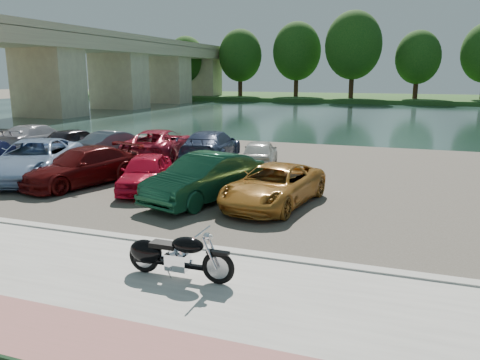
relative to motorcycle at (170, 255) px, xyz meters
name	(u,v)px	position (x,y,z in m)	size (l,w,h in m)	color
ground	(124,281)	(-0.91, -0.33, -0.56)	(200.00, 200.00, 0.00)	#595447
promenade	(93,300)	(-0.91, -1.33, -0.51)	(60.00, 6.00, 0.10)	#A09E97
pink_path	(32,340)	(-0.91, -2.83, -0.46)	(60.00, 2.00, 0.01)	#9A5E56
kerb	(170,245)	(-0.91, 1.67, -0.49)	(60.00, 0.30, 0.14)	#A09E97
parking_lot	(272,174)	(-0.91, 10.67, -0.54)	(60.00, 18.00, 0.04)	#474339
river	(352,117)	(-0.91, 39.67, -0.56)	(120.00, 40.00, 0.00)	#1A2F2B
far_bank	(375,98)	(-0.91, 71.67, -0.26)	(120.00, 24.00, 0.60)	#254B1A
bridge	(113,62)	(-28.91, 40.70, 4.96)	(7.00, 56.00, 8.55)	tan
far_trees	(406,50)	(3.45, 65.47, 6.93)	(70.25, 10.68, 12.52)	#341D13
motorcycle	(170,255)	(0.00, 0.00, 0.00)	(2.33, 0.75, 1.05)	black
car_2	(35,160)	(-9.46, 6.55, 0.25)	(2.56, 5.56, 1.54)	#89A3C8
car_3	(82,167)	(-7.06, 6.33, 0.17)	(1.93, 4.75, 1.38)	#500B0B
car_4	(146,172)	(-4.38, 6.41, 0.12)	(1.53, 3.79, 1.29)	red
car_5	(205,178)	(-1.79, 5.78, 0.24)	(1.61, 4.62, 1.52)	#113F27
car_6	(274,185)	(0.47, 6.02, 0.11)	(2.11, 4.57, 1.27)	#B17428
car_7	(36,138)	(-14.53, 12.10, 0.20)	(2.03, 4.99, 1.45)	#9A98A1
car_8	(76,141)	(-11.80, 11.94, 0.17)	(1.64, 4.06, 1.38)	black
car_9	(116,143)	(-9.54, 12.21, 0.12)	(1.36, 3.91, 1.29)	slate
car_10	(160,144)	(-7.07, 12.26, 0.20)	(2.41, 5.22, 1.45)	#A31B30
car_11	(211,146)	(-4.38, 12.34, 0.22)	(2.08, 5.12, 1.49)	navy
car_12	(260,153)	(-1.84, 11.97, 0.09)	(1.45, 3.62, 1.23)	silver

